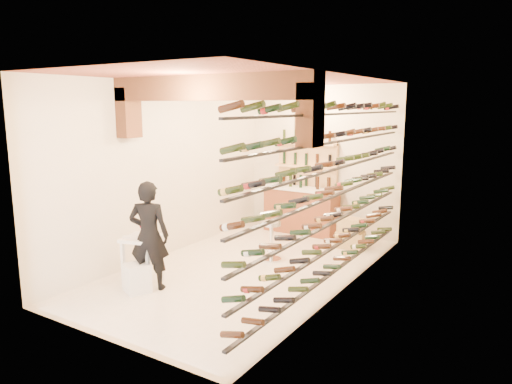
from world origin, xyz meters
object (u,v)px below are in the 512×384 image
Objects in this scene: person at (149,236)px; chrome_barstool at (271,238)px; back_counter at (301,209)px; crate_lower at (350,240)px; wine_rack at (332,189)px; tasting_table at (142,245)px; white_stool at (137,278)px.

person reaches higher than chrome_barstool.
crate_lower is at bearing -20.73° from back_counter.
back_counter is 2.38× the size of chrome_barstool.
wine_rack is 10.66× the size of crate_lower.
chrome_barstool is (-1.42, 0.64, -1.13)m from wine_rack.
crate_lower is (1.35, -0.51, -0.37)m from back_counter.
chrome_barstool is 1.34× the size of crate_lower.
back_counter is at bearing 101.60° from chrome_barstool.
tasting_table is at bearing -99.84° from back_counter.
tasting_table is 0.55× the size of person.
back_counter is 1.02× the size of person.
chrome_barstool is at bearing -136.93° from person.
white_stool is 2.56m from chrome_barstool.
wine_rack reaches higher than crate_lower.
wine_rack is at bearing -24.37° from chrome_barstool.
white_stool is (0.16, -0.28, -0.41)m from tasting_table.
white_stool reaches higher than crate_lower.
tasting_table is at bearing 119.66° from white_stool.
back_counter is 3.95× the size of white_stool.
wine_rack is at bearing -55.34° from back_counter.
back_counter is at bearing 82.85° from white_stool.
person is 2.34× the size of chrome_barstool.
person is 2.36m from chrome_barstool.
person is (-0.47, -4.16, 0.30)m from back_counter.
tasting_table is 1.74× the size of crate_lower.
white_stool is at bearing -76.31° from tasting_table.
crate_lower is at bearing 57.97° from chrome_barstool.
white_stool is at bearing 45.64° from person.
person is at bearing -146.78° from wine_rack.
wine_rack is 2.59m from crate_lower.
wine_rack reaches higher than tasting_table.
person is (0.24, -0.07, 0.21)m from tasting_table.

